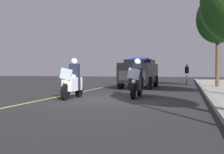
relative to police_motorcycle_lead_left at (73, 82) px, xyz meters
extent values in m
plane|color=#28282B|center=(-0.12, 1.46, -0.70)|extent=(80.00, 80.00, 0.00)
cube|color=#9E9B93|center=(-0.12, 5.62, -0.62)|extent=(48.00, 0.24, 0.15)
cube|color=#E0D14C|center=(-0.12, -0.97, -0.70)|extent=(48.00, 0.12, 0.01)
cylinder|color=black|center=(0.76, -0.02, -0.38)|extent=(0.64, 0.13, 0.64)
cylinder|color=black|center=(-0.74, 0.02, -0.38)|extent=(0.64, 0.15, 0.64)
cube|color=white|center=(0.03, 0.00, -0.08)|extent=(1.21, 0.46, 0.56)
ellipsoid|color=white|center=(0.08, 0.00, 0.22)|extent=(0.57, 0.33, 0.24)
cube|color=silver|center=(0.66, -0.01, 0.35)|extent=(0.07, 0.56, 0.53)
sphere|color=#F9F4CC|center=(0.72, -0.01, 0.02)|extent=(0.17, 0.17, 0.17)
sphere|color=red|center=(0.53, -0.17, 0.28)|extent=(0.09, 0.09, 0.09)
sphere|color=#1933F2|center=(0.54, 0.15, 0.28)|extent=(0.09, 0.09, 0.09)
cube|color=black|center=(-0.20, 0.00, 0.48)|extent=(0.29, 0.41, 0.60)
cube|color=black|center=(-0.13, 0.20, -0.08)|extent=(0.18, 0.14, 0.56)
cube|color=black|center=(-0.14, -0.20, -0.08)|extent=(0.18, 0.14, 0.56)
sphere|color=silver|center=(-0.18, 0.00, 0.88)|extent=(0.28, 0.28, 0.28)
cylinder|color=black|center=(-0.39, 2.54, -0.38)|extent=(0.64, 0.13, 0.64)
cylinder|color=black|center=(-1.89, 2.57, -0.38)|extent=(0.64, 0.15, 0.64)
cube|color=black|center=(-1.12, 2.55, -0.08)|extent=(1.21, 0.46, 0.56)
ellipsoid|color=black|center=(-1.07, 2.55, 0.22)|extent=(0.57, 0.33, 0.24)
cube|color=silver|center=(-0.49, 2.54, 0.35)|extent=(0.07, 0.56, 0.53)
sphere|color=#F9F4CC|center=(-0.43, 2.54, 0.02)|extent=(0.17, 0.17, 0.17)
sphere|color=red|center=(-0.62, 2.38, 0.28)|extent=(0.09, 0.09, 0.09)
sphere|color=#1933F2|center=(-0.61, 2.70, 0.28)|extent=(0.09, 0.09, 0.09)
cube|color=black|center=(-1.35, 2.56, 0.48)|extent=(0.29, 0.41, 0.60)
cube|color=black|center=(-1.28, 2.75, -0.08)|extent=(0.18, 0.14, 0.56)
cube|color=black|center=(-1.29, 2.36, -0.08)|extent=(0.18, 0.14, 0.56)
sphere|color=white|center=(-1.33, 2.56, 0.88)|extent=(0.28, 0.28, 0.28)
cube|color=black|center=(-7.98, 1.59, 0.32)|extent=(4.94, 2.00, 1.24)
cube|color=black|center=(-8.28, 1.59, 1.02)|extent=(2.44, 1.80, 0.36)
cube|color=#2633D8|center=(-8.08, 1.59, 1.28)|extent=(0.30, 1.21, 0.14)
cube|color=black|center=(-5.58, 1.54, 0.18)|extent=(0.15, 1.62, 0.56)
cylinder|color=black|center=(-6.42, 2.45, -0.30)|extent=(0.81, 0.30, 0.80)
cylinder|color=black|center=(-6.45, 0.65, -0.30)|extent=(0.81, 0.30, 0.80)
cylinder|color=black|center=(-9.52, 2.52, -0.30)|extent=(0.81, 0.30, 0.80)
cylinder|color=black|center=(-9.55, 0.72, -0.30)|extent=(0.81, 0.30, 0.80)
cylinder|color=black|center=(-13.15, 4.64, -0.37)|extent=(0.66, 0.05, 0.66)
cylinder|color=black|center=(-14.25, 4.66, -0.37)|extent=(0.66, 0.05, 0.66)
cube|color=blue|center=(-13.70, 4.65, -0.10)|extent=(1.00, 0.08, 0.36)
cube|color=black|center=(-13.75, 4.65, 0.50)|extent=(0.25, 0.32, 0.56)
sphere|color=tan|center=(-13.72, 4.65, 0.88)|extent=(0.22, 0.22, 0.22)
cylinder|color=#4C3823|center=(-9.26, 6.64, 1.09)|extent=(0.24, 0.24, 3.38)
ellipsoid|color=#1E4C19|center=(-9.26, 6.64, 3.91)|extent=(2.82, 2.82, 3.25)
camera|label=1|loc=(11.81, 4.73, 0.52)|focal=47.85mm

